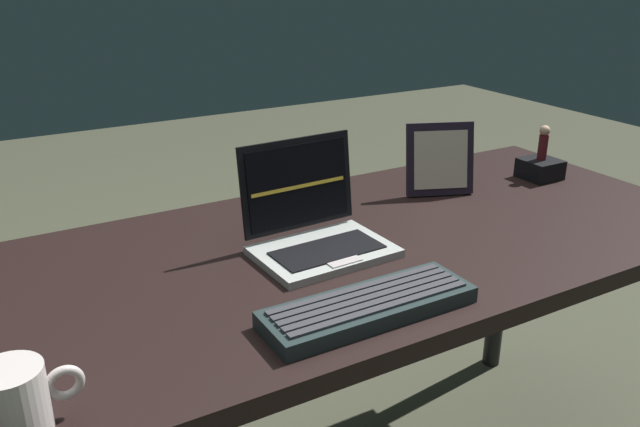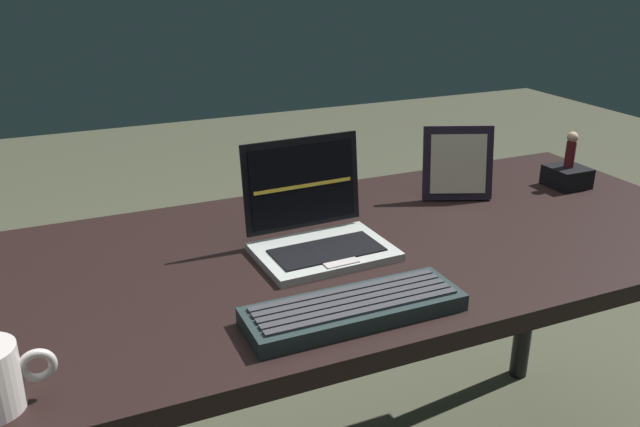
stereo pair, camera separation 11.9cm
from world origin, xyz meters
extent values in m
cube|color=black|center=(0.00, 0.00, 0.69)|extent=(1.79, 0.69, 0.04)
cylinder|color=black|center=(0.84, 0.29, 0.33)|extent=(0.05, 0.05, 0.67)
cube|color=#B5B9B4|center=(0.03, -0.02, 0.71)|extent=(0.26, 0.18, 0.01)
cube|color=black|center=(0.03, -0.04, 0.72)|extent=(0.21, 0.10, 0.00)
cube|color=beige|center=(0.04, -0.09, 0.72)|extent=(0.07, 0.03, 0.00)
cube|color=black|center=(0.03, 0.07, 0.82)|extent=(0.24, 0.04, 0.18)
cube|color=black|center=(0.03, 0.07, 0.82)|extent=(0.22, 0.03, 0.15)
cube|color=yellow|center=(0.03, 0.07, 0.81)|extent=(0.20, 0.01, 0.01)
cube|color=#233030|center=(-0.01, -0.25, 0.72)|extent=(0.35, 0.11, 0.03)
cube|color=#38383D|center=(-0.01, -0.28, 0.73)|extent=(0.32, 0.01, 0.00)
cube|color=#38383D|center=(-0.01, -0.26, 0.73)|extent=(0.32, 0.01, 0.00)
cube|color=#38383D|center=(-0.01, -0.25, 0.73)|extent=(0.32, 0.01, 0.00)
cube|color=#38383D|center=(-0.01, -0.23, 0.73)|extent=(0.32, 0.01, 0.00)
cube|color=#38383D|center=(-0.01, -0.21, 0.73)|extent=(0.32, 0.01, 0.00)
cube|color=black|center=(0.44, 0.14, 0.79)|extent=(0.16, 0.10, 0.17)
cube|color=beige|center=(0.43, 0.13, 0.79)|extent=(0.13, 0.07, 0.13)
cube|color=black|center=(0.45, 0.16, 0.72)|extent=(0.02, 0.02, 0.03)
cube|color=black|center=(0.73, 0.10, 0.73)|extent=(0.09, 0.09, 0.05)
cylinder|color=#53161A|center=(0.73, 0.10, 0.78)|extent=(0.02, 0.02, 0.06)
sphere|color=tan|center=(0.73, 0.10, 0.83)|extent=(0.03, 0.03, 0.03)
torus|color=silver|center=(-0.47, -0.26, 0.75)|extent=(0.05, 0.01, 0.05)
camera|label=1|loc=(-0.53, -0.98, 1.23)|focal=36.77mm
camera|label=2|loc=(-0.42, -1.04, 1.23)|focal=36.77mm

